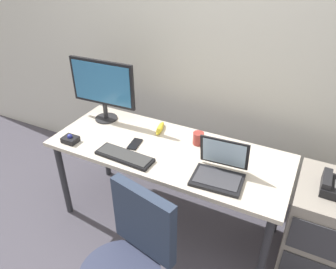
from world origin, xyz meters
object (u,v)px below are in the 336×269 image
(file_cabinet, at_px, (321,229))
(keyboard, at_px, (125,156))
(coffee_mug, at_px, (199,138))
(desk_phone, at_px, (335,186))
(cell_phone, at_px, (135,144))
(monitor_main, at_px, (102,86))
(laptop, at_px, (220,170))
(trackball_mouse, at_px, (70,139))
(banana, at_px, (160,128))

(file_cabinet, height_order, keyboard, keyboard)
(file_cabinet, xyz_separation_m, coffee_mug, (-0.92, 0.07, 0.41))
(desk_phone, relative_size, cell_phone, 1.41)
(keyboard, bearing_deg, monitor_main, 138.26)
(laptop, relative_size, cell_phone, 2.32)
(trackball_mouse, bearing_deg, coffee_mug, 25.17)
(monitor_main, xyz_separation_m, banana, (0.48, 0.04, -0.27))
(trackball_mouse, xyz_separation_m, cell_phone, (0.44, 0.18, -0.02))
(file_cabinet, bearing_deg, keyboard, -166.21)
(monitor_main, distance_m, banana, 0.55)
(desk_phone, distance_m, coffee_mug, 0.91)
(coffee_mug, bearing_deg, cell_phone, -151.90)
(cell_phone, relative_size, banana, 0.75)
(keyboard, bearing_deg, laptop, 8.74)
(file_cabinet, distance_m, desk_phone, 0.38)
(file_cabinet, bearing_deg, trackball_mouse, -169.37)
(desk_phone, distance_m, monitor_main, 1.75)
(file_cabinet, relative_size, trackball_mouse, 6.32)
(file_cabinet, bearing_deg, desk_phone, -116.78)
(laptop, distance_m, cell_phone, 0.67)
(trackball_mouse, bearing_deg, cell_phone, 22.33)
(laptop, xyz_separation_m, cell_phone, (-0.66, 0.07, -0.05))
(monitor_main, xyz_separation_m, laptop, (1.07, -0.29, -0.24))
(monitor_main, xyz_separation_m, cell_phone, (0.41, -0.22, -0.29))
(desk_phone, height_order, laptop, laptop)
(keyboard, height_order, cell_phone, keyboard)
(trackball_mouse, relative_size, coffee_mug, 1.20)
(monitor_main, height_order, cell_phone, monitor_main)
(desk_phone, distance_m, trackball_mouse, 1.78)
(monitor_main, bearing_deg, cell_phone, -27.91)
(monitor_main, distance_m, coffee_mug, 0.85)
(monitor_main, bearing_deg, laptop, -15.03)
(keyboard, xyz_separation_m, cell_phone, (-0.02, 0.17, -0.01))
(desk_phone, relative_size, keyboard, 0.48)
(trackball_mouse, distance_m, cell_phone, 0.47)
(desk_phone, bearing_deg, file_cabinet, 63.22)
(coffee_mug, bearing_deg, file_cabinet, -4.13)
(monitor_main, relative_size, coffee_mug, 6.01)
(trackball_mouse, xyz_separation_m, coffee_mug, (0.84, 0.40, 0.02))
(laptop, height_order, coffee_mug, laptop)
(keyboard, relative_size, laptop, 1.26)
(laptop, height_order, cell_phone, laptop)
(keyboard, bearing_deg, trackball_mouse, -178.57)
(desk_phone, xyz_separation_m, trackball_mouse, (-1.75, -0.31, 0.01))
(coffee_mug, bearing_deg, monitor_main, 179.92)
(laptop, distance_m, trackball_mouse, 1.11)
(monitor_main, distance_m, cell_phone, 0.55)
(desk_phone, xyz_separation_m, keyboard, (-1.29, -0.30, -0.00))
(cell_phone, bearing_deg, banana, 66.74)
(keyboard, bearing_deg, cell_phone, 97.51)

